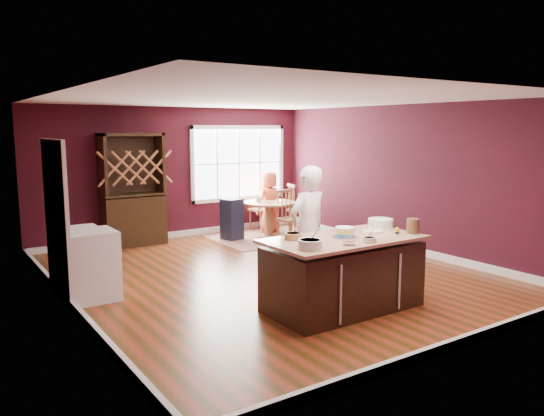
# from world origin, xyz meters

# --- Properties ---
(room_shell) EXTENTS (7.00, 7.00, 7.00)m
(room_shell) POSITION_xyz_m (0.00, 0.00, 1.35)
(room_shell) COLOR maroon
(room_shell) RESTS_ON ground
(window) EXTENTS (2.36, 0.10, 1.66)m
(window) POSITION_xyz_m (1.50, 3.47, 1.50)
(window) COLOR white
(window) RESTS_ON room_shell
(doorway) EXTENTS (0.08, 1.26, 2.13)m
(doorway) POSITION_xyz_m (-2.97, 0.60, 1.02)
(doorway) COLOR white
(doorway) RESTS_ON room_shell
(kitchen_island) EXTENTS (2.01, 1.05, 0.92)m
(kitchen_island) POSITION_xyz_m (-0.11, -1.87, 0.44)
(kitchen_island) COLOR #32210F
(kitchen_island) RESTS_ON ground
(dining_table) EXTENTS (1.12, 1.12, 0.75)m
(dining_table) POSITION_xyz_m (1.58, 2.37, 0.53)
(dining_table) COLOR brown
(dining_table) RESTS_ON ground
(baker) EXTENTS (0.70, 0.52, 1.77)m
(baker) POSITION_xyz_m (-0.07, -1.08, 0.88)
(baker) COLOR white
(baker) RESTS_ON ground
(layer_cake) EXTENTS (0.32, 0.32, 0.13)m
(layer_cake) POSITION_xyz_m (-0.10, -1.87, 0.99)
(layer_cake) COLOR white
(layer_cake) RESTS_ON kitchen_island
(bowl_blue) EXTENTS (0.28, 0.28, 0.11)m
(bowl_blue) POSITION_xyz_m (-0.85, -2.14, 0.97)
(bowl_blue) COLOR white
(bowl_blue) RESTS_ON kitchen_island
(bowl_yellow) EXTENTS (0.21, 0.21, 0.08)m
(bowl_yellow) POSITION_xyz_m (-0.70, -1.61, 0.96)
(bowl_yellow) COLOR brown
(bowl_yellow) RESTS_ON kitchen_island
(bowl_pink) EXTENTS (0.15, 0.15, 0.06)m
(bowl_pink) POSITION_xyz_m (-0.34, -2.22, 0.95)
(bowl_pink) COLOR silver
(bowl_pink) RESTS_ON kitchen_island
(bowl_olive) EXTENTS (0.17, 0.17, 0.06)m
(bowl_olive) POSITION_xyz_m (-0.05, -2.25, 0.95)
(bowl_olive) COLOR beige
(bowl_olive) RESTS_ON kitchen_island
(drinking_glass) EXTENTS (0.08, 0.08, 0.16)m
(drinking_glass) POSITION_xyz_m (0.27, -1.95, 1.00)
(drinking_glass) COLOR silver
(drinking_glass) RESTS_ON kitchen_island
(dinner_plate) EXTENTS (0.27, 0.27, 0.02)m
(dinner_plate) POSITION_xyz_m (0.47, -1.80, 0.93)
(dinner_plate) COLOR #F9F1BE
(dinner_plate) RESTS_ON kitchen_island
(white_tub) EXTENTS (0.34, 0.34, 0.12)m
(white_tub) POSITION_xyz_m (0.79, -1.61, 0.98)
(white_tub) COLOR white
(white_tub) RESTS_ON kitchen_island
(stoneware_crock) EXTENTS (0.16, 0.16, 0.19)m
(stoneware_crock) POSITION_xyz_m (0.81, -2.17, 1.02)
(stoneware_crock) COLOR #56331F
(stoneware_crock) RESTS_ON kitchen_island
(toy_figurine) EXTENTS (0.05, 0.05, 0.09)m
(toy_figurine) POSITION_xyz_m (0.60, -2.09, 0.96)
(toy_figurine) COLOR yellow
(toy_figurine) RESTS_ON kitchen_island
(rug) EXTENTS (2.37, 1.85, 0.01)m
(rug) POSITION_xyz_m (1.58, 2.37, 0.01)
(rug) COLOR brown
(rug) RESTS_ON ground
(chair_east) EXTENTS (0.55, 0.56, 1.10)m
(chair_east) POSITION_xyz_m (2.36, 2.33, 0.55)
(chair_east) COLOR brown
(chair_east) RESTS_ON ground
(chair_south) EXTENTS (0.50, 0.48, 1.08)m
(chair_south) POSITION_xyz_m (1.60, 1.63, 0.54)
(chair_south) COLOR #965923
(chair_south) RESTS_ON ground
(chair_north) EXTENTS (0.52, 0.50, 1.03)m
(chair_north) POSITION_xyz_m (1.88, 3.17, 0.52)
(chair_north) COLOR brown
(chair_north) RESTS_ON ground
(seated_woman) EXTENTS (0.76, 0.61, 1.35)m
(seated_woman) POSITION_xyz_m (1.87, 2.80, 0.67)
(seated_woman) COLOR #D75936
(seated_woman) RESTS_ON ground
(high_chair) EXTENTS (0.43, 0.43, 0.88)m
(high_chair) POSITION_xyz_m (0.83, 2.62, 0.44)
(high_chair) COLOR black
(high_chair) RESTS_ON ground
(toddler) EXTENTS (0.18, 0.14, 0.26)m
(toddler) POSITION_xyz_m (0.83, 2.72, 0.81)
(toddler) COLOR #8CA5BF
(toddler) RESTS_ON high_chair
(table_plate) EXTENTS (0.18, 0.18, 0.01)m
(table_plate) POSITION_xyz_m (1.80, 2.23, 0.76)
(table_plate) COLOR beige
(table_plate) RESTS_ON dining_table
(table_cup) EXTENTS (0.15, 0.15, 0.10)m
(table_cup) POSITION_xyz_m (1.40, 2.50, 0.80)
(table_cup) COLOR silver
(table_cup) RESTS_ON dining_table
(hutch) EXTENTS (1.19, 0.50, 2.18)m
(hutch) POSITION_xyz_m (-1.02, 3.22, 1.09)
(hutch) COLOR black
(hutch) RESTS_ON ground
(washer) EXTENTS (0.64, 0.62, 0.93)m
(washer) POSITION_xyz_m (-2.64, 0.28, 0.46)
(washer) COLOR white
(washer) RESTS_ON ground
(dryer) EXTENTS (0.60, 0.58, 0.87)m
(dryer) POSITION_xyz_m (-2.64, 0.92, 0.43)
(dryer) COLOR white
(dryer) RESTS_ON ground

